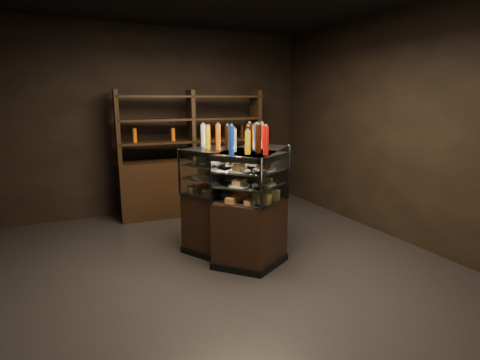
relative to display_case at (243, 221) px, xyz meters
name	(u,v)px	position (x,y,z in m)	size (l,w,h in m)	color
ground	(220,264)	(-0.35, -0.12, -0.44)	(5.00, 5.00, 0.00)	black
room_shell	(218,92)	(-0.35, -0.12, 1.50)	(5.02, 5.02, 3.01)	black
display_case	(243,221)	(0.00, 0.00, 0.00)	(1.43, 1.33, 1.30)	black
food_display	(243,177)	(0.00, 0.00, 0.54)	(1.05, 1.05, 0.41)	#D3804C
bottles_top	(243,138)	(0.00, 0.00, 0.99)	(0.89, 0.91, 0.30)	#B20C0A
potted_conifer	(265,209)	(0.54, 0.42, -0.04)	(0.33, 0.33, 0.71)	black
back_shelving	(192,177)	(0.01, 1.93, 0.17)	(2.34, 0.57, 2.00)	black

